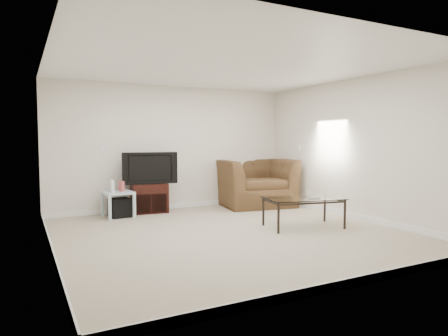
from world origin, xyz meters
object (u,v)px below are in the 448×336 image
subwoofer (120,208)px  recliner (255,175)px  tv_stand (149,198)px  side_table (118,204)px  coffee_table (303,212)px  television (149,168)px

subwoofer → recliner: recliner is taller
tv_stand → side_table: 0.69m
tv_stand → coffee_table: size_ratio=0.56×
side_table → tv_stand: bearing=19.5°
tv_stand → television: television is taller
side_table → recliner: (2.92, 0.00, 0.43)m
tv_stand → television: size_ratio=0.70×
recliner → coffee_table: (-0.44, -2.21, -0.43)m
subwoofer → coffee_table: size_ratio=0.29×
subwoofer → coffee_table: coffee_table is taller
subwoofer → recliner: 2.93m
television → recliner: bearing=0.7°
tv_stand → coffee_table: bearing=-46.2°
tv_stand → recliner: 2.31m
recliner → coffee_table: 2.29m
subwoofer → coffee_table: 3.31m
television → subwoofer: bearing=-158.1°
television → coffee_table: 3.09m
television → coffee_table: (1.83, -2.41, -0.63)m
tv_stand → subwoofer: size_ratio=1.96×
tv_stand → subwoofer: bearing=-154.5°
subwoofer → side_table: bearing=-141.1°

